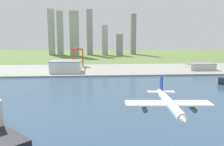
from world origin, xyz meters
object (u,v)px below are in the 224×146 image
at_px(airplane_landing, 169,104).
at_px(warehouse_main, 66,66).
at_px(port_crane_red, 78,53).
at_px(warehouse_annex, 201,66).

xyz_separation_m(airplane_landing, warehouse_main, (-76.10, 321.49, -27.01)).
distance_m(port_crane_red, warehouse_main, 76.44).
xyz_separation_m(port_crane_red, warehouse_main, (-15.88, -72.82, -16.97)).
distance_m(airplane_landing, warehouse_annex, 367.24).
bearing_deg(warehouse_main, port_crane_red, 77.69).
height_order(airplane_landing, warehouse_annex, airplane_landing).
height_order(port_crane_red, warehouse_main, port_crane_red).
distance_m(warehouse_main, warehouse_annex, 236.55).
bearing_deg(warehouse_annex, warehouse_main, -178.19).
xyz_separation_m(airplane_landing, port_crane_red, (-60.21, 394.31, -10.04)).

